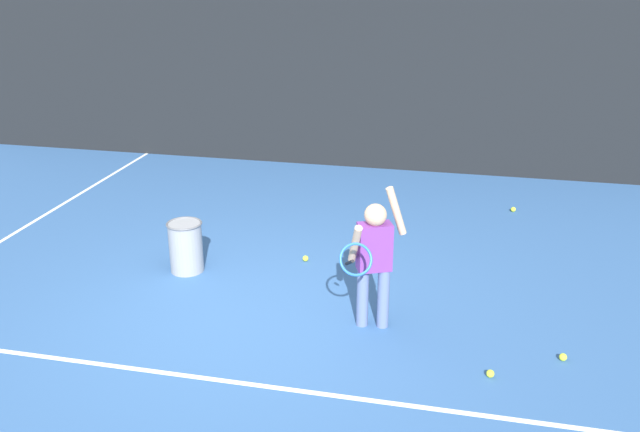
{
  "coord_description": "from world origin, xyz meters",
  "views": [
    {
      "loc": [
        1.93,
        -5.29,
        3.23
      ],
      "look_at": [
        0.61,
        0.69,
        0.85
      ],
      "focal_mm": 37.83,
      "sensor_mm": 36.0,
      "label": 1
    }
  ],
  "objects_px": {
    "tennis_ball_2": "(513,209)",
    "ball_hopper": "(186,246)",
    "tennis_ball_1": "(305,258)",
    "tennis_ball_3": "(563,357)",
    "tennis_player": "(374,255)",
    "tennis_ball_0": "(490,374)"
  },
  "relations": [
    {
      "from": "tennis_ball_2",
      "to": "ball_hopper",
      "type": "bearing_deg",
      "value": -143.64
    },
    {
      "from": "tennis_ball_1",
      "to": "ball_hopper",
      "type": "bearing_deg",
      "value": -157.26
    },
    {
      "from": "tennis_ball_3",
      "to": "tennis_player",
      "type": "bearing_deg",
      "value": 172.81
    },
    {
      "from": "ball_hopper",
      "to": "tennis_ball_2",
      "type": "relative_size",
      "value": 8.52
    },
    {
      "from": "ball_hopper",
      "to": "tennis_ball_1",
      "type": "bearing_deg",
      "value": 22.74
    },
    {
      "from": "tennis_ball_0",
      "to": "tennis_ball_2",
      "type": "bearing_deg",
      "value": 84.81
    },
    {
      "from": "tennis_ball_2",
      "to": "tennis_ball_0",
      "type": "bearing_deg",
      "value": -95.19
    },
    {
      "from": "ball_hopper",
      "to": "tennis_ball_1",
      "type": "xyz_separation_m",
      "value": [
        1.21,
        0.51,
        -0.26
      ]
    },
    {
      "from": "tennis_ball_0",
      "to": "tennis_ball_2",
      "type": "height_order",
      "value": "same"
    },
    {
      "from": "tennis_ball_2",
      "to": "tennis_ball_3",
      "type": "bearing_deg",
      "value": -86.04
    },
    {
      "from": "ball_hopper",
      "to": "tennis_ball_2",
      "type": "bearing_deg",
      "value": 36.36
    },
    {
      "from": "tennis_player",
      "to": "tennis_ball_3",
      "type": "distance_m",
      "value": 1.83
    },
    {
      "from": "tennis_ball_2",
      "to": "tennis_player",
      "type": "bearing_deg",
      "value": -112.93
    },
    {
      "from": "ball_hopper",
      "to": "tennis_ball_3",
      "type": "xyz_separation_m",
      "value": [
        3.82,
        -0.96,
        -0.26
      ]
    },
    {
      "from": "tennis_player",
      "to": "ball_hopper",
      "type": "height_order",
      "value": "tennis_player"
    },
    {
      "from": "tennis_ball_0",
      "to": "tennis_ball_3",
      "type": "xyz_separation_m",
      "value": [
        0.61,
        0.38,
        0.0
      ]
    },
    {
      "from": "ball_hopper",
      "to": "tennis_ball_0",
      "type": "bearing_deg",
      "value": -22.7
    },
    {
      "from": "tennis_ball_1",
      "to": "tennis_ball_3",
      "type": "bearing_deg",
      "value": -29.34
    },
    {
      "from": "tennis_player",
      "to": "tennis_ball_1",
      "type": "height_order",
      "value": "tennis_player"
    },
    {
      "from": "tennis_player",
      "to": "tennis_ball_2",
      "type": "relative_size",
      "value": 20.46
    },
    {
      "from": "ball_hopper",
      "to": "tennis_player",
      "type": "bearing_deg",
      "value": -19.29
    },
    {
      "from": "ball_hopper",
      "to": "tennis_ball_1",
      "type": "relative_size",
      "value": 8.52
    }
  ]
}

